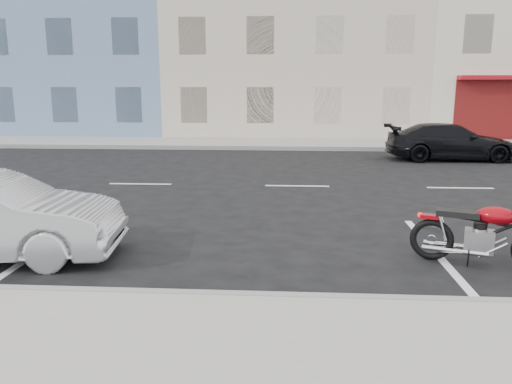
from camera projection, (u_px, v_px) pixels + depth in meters
The scene contains 7 objects.
ground at pixel (378, 187), 12.37m from camera, with size 120.00×120.00×0.00m, color black.
sidewalk_far at pixel (223, 143), 21.15m from camera, with size 80.00×3.40×0.15m, color gray.
curb_near at pixel (50, 294), 5.83m from camera, with size 80.00×0.12×0.16m, color gray.
curb_far at pixel (217, 148), 19.49m from camera, with size 80.00×0.12×0.16m, color gray.
bldg_blue at pixel (78, 12), 27.78m from camera, with size 12.00×12.00×13.00m, color slate.
bldg_cream at pixel (294, 24), 27.19m from camera, with size 12.00×12.00×11.50m, color #BBAF9E.
car_far at pixel (450, 142), 16.77m from camera, with size 1.72×4.22×1.22m, color black.
Camera 1 is at (-2.25, -12.29, 2.47)m, focal length 35.00 mm.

